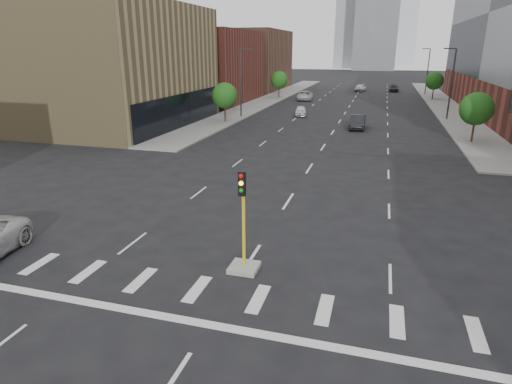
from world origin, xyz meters
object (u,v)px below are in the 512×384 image
at_px(car_deep_right, 394,88).
at_px(car_near_left, 301,111).
at_px(car_far_left, 305,96).
at_px(car_distant, 360,88).
at_px(median_traffic_signal, 244,249).
at_px(car_mid_right, 358,122).

bearing_deg(car_deep_right, car_near_left, -106.78).
distance_m(car_far_left, car_deep_right, 26.92).
relative_size(car_far_left, car_deep_right, 1.16).
xyz_separation_m(car_far_left, car_distant, (8.87, 20.08, 0.00)).
relative_size(median_traffic_signal, car_distant, 0.93).
xyz_separation_m(car_near_left, car_deep_right, (13.16, 41.15, 0.04)).
xyz_separation_m(car_near_left, car_distant, (6.00, 39.62, 0.12)).
relative_size(median_traffic_signal, car_far_left, 0.76).
xyz_separation_m(car_mid_right, car_far_left, (-11.18, 27.89, 0.00)).
bearing_deg(car_near_left, car_deep_right, 63.87).
distance_m(median_traffic_signal, car_mid_right, 36.25).
bearing_deg(car_far_left, car_distant, 59.71).
relative_size(median_traffic_signal, car_near_left, 1.10).
xyz_separation_m(median_traffic_signal, car_near_left, (-5.79, 44.51, -0.29)).
relative_size(car_mid_right, car_distant, 1.03).
bearing_deg(car_deep_right, car_distant, -166.98).
height_order(car_deep_right, car_distant, car_distant).
bearing_deg(median_traffic_signal, car_deep_right, 85.08).
distance_m(car_near_left, car_distant, 40.07).
height_order(car_near_left, car_deep_right, car_deep_right).
bearing_deg(median_traffic_signal, car_mid_right, 86.02).
xyz_separation_m(car_deep_right, car_distant, (-7.17, -1.53, 0.08)).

